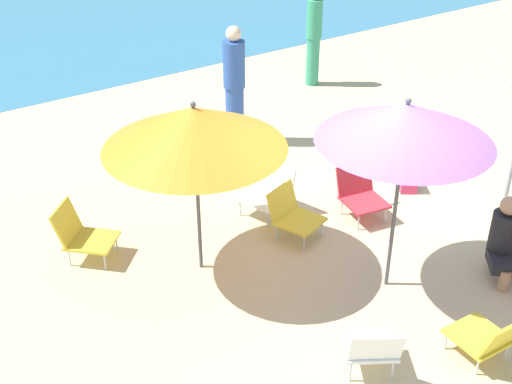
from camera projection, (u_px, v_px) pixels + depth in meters
name	position (u px, v px, depth m)	size (l,w,h in m)	color
ground_plane	(372.00, 269.00, 7.46)	(40.00, 40.00, 0.00)	#CCB789
umbrella_orange	(194.00, 128.00, 6.63)	(1.86, 1.86, 1.96)	#4C4C51
umbrella_purple	(406.00, 123.00, 6.28)	(1.69, 1.69, 2.13)	#4C4C51
beach_chair_a	(489.00, 337.00, 6.10)	(0.49, 0.59, 0.59)	gold
beach_chair_b	(372.00, 347.00, 5.93)	(0.66, 0.67, 0.62)	white
beach_chair_c	(268.00, 190.00, 8.30)	(0.67, 0.68, 0.58)	white
beach_chair_d	(360.00, 192.00, 8.26)	(0.56, 0.63, 0.61)	red
beach_chair_e	(292.00, 213.00, 7.88)	(0.64, 0.69, 0.58)	gold
beach_chair_f	(81.00, 233.00, 7.48)	(0.75, 0.75, 0.64)	gold
person_a	(314.00, 37.00, 11.71)	(0.27, 0.27, 1.68)	#389970
person_c	(234.00, 85.00, 9.71)	(0.31, 0.31, 1.75)	#2D519E
person_d	(504.00, 238.00, 7.17)	(0.49, 0.52, 0.92)	black
beach_bag	(408.00, 182.00, 8.86)	(0.22, 0.21, 0.25)	#DB3866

